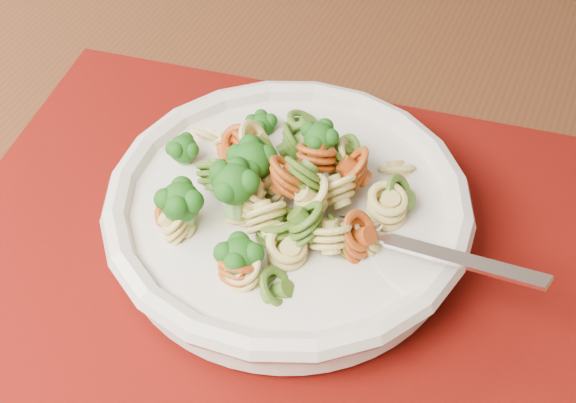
# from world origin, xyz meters

# --- Properties ---
(dining_table) EXTENTS (1.46, 1.12, 0.78)m
(dining_table) POSITION_xyz_m (0.71, 0.49, 0.66)
(dining_table) COLOR #4C2715
(dining_table) RESTS_ON ground
(placemat) EXTENTS (0.49, 0.40, 0.00)m
(placemat) POSITION_xyz_m (0.67, 0.35, 0.78)
(placemat) COLOR #620F04
(placemat) RESTS_ON dining_table
(pasta_bowl) EXTENTS (0.26, 0.26, 0.05)m
(pasta_bowl) POSITION_xyz_m (0.68, 0.35, 0.82)
(pasta_bowl) COLOR beige
(pasta_bowl) RESTS_ON placemat
(pasta_broccoli_heap) EXTENTS (0.22, 0.22, 0.06)m
(pasta_broccoli_heap) POSITION_xyz_m (0.68, 0.35, 0.83)
(pasta_broccoli_heap) COLOR #D3C768
(pasta_broccoli_heap) RESTS_ON pasta_bowl
(fork) EXTENTS (0.17, 0.11, 0.08)m
(fork) POSITION_xyz_m (0.74, 0.33, 0.83)
(fork) COLOR silver
(fork) RESTS_ON pasta_bowl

